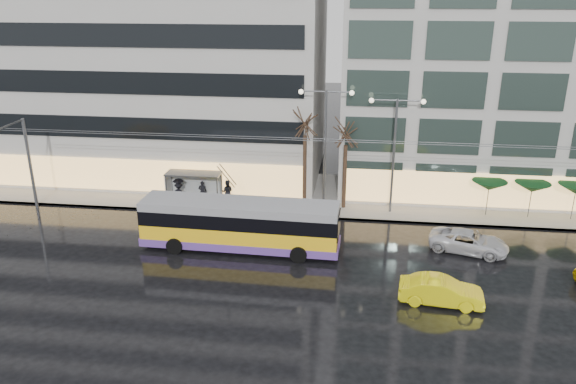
% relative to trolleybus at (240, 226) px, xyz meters
% --- Properties ---
extents(ground, '(140.00, 140.00, 0.00)m').
position_rel_trolleybus_xyz_m(ground, '(2.90, -3.41, -1.60)').
color(ground, black).
rests_on(ground, ground).
extents(sidewalk, '(80.00, 10.00, 0.15)m').
position_rel_trolleybus_xyz_m(sidewalk, '(4.90, 10.59, -1.52)').
color(sidewalk, gray).
rests_on(sidewalk, ground).
extents(kerb, '(80.00, 0.10, 0.15)m').
position_rel_trolleybus_xyz_m(kerb, '(4.90, 5.64, -1.52)').
color(kerb, slate).
rests_on(kerb, ground).
extents(building_left, '(34.00, 14.00, 22.00)m').
position_rel_trolleybus_xyz_m(building_left, '(-13.10, 15.59, 9.55)').
color(building_left, '#B1AEA9').
rests_on(building_left, sidewalk).
extents(building_right, '(32.00, 14.00, 25.00)m').
position_rel_trolleybus_xyz_m(building_right, '(21.90, 15.59, 11.05)').
color(building_right, '#B1AEA9').
rests_on(building_right, sidewalk).
extents(trolleybus, '(12.79, 5.13, 5.90)m').
position_rel_trolleybus_xyz_m(trolleybus, '(0.00, 0.00, 0.00)').
color(trolleybus, yellow).
rests_on(trolleybus, ground).
extents(catenary, '(42.24, 5.12, 7.00)m').
position_rel_trolleybus_xyz_m(catenary, '(3.90, 4.52, 2.66)').
color(catenary, '#595B60').
rests_on(catenary, ground).
extents(bus_shelter, '(4.20, 1.60, 2.51)m').
position_rel_trolleybus_xyz_m(bus_shelter, '(-5.48, 7.27, 0.36)').
color(bus_shelter, '#595B60').
rests_on(bus_shelter, sidewalk).
extents(street_lamp_near, '(3.96, 0.36, 9.03)m').
position_rel_trolleybus_xyz_m(street_lamp_near, '(4.90, 7.39, 4.39)').
color(street_lamp_near, '#595B60').
rests_on(street_lamp_near, sidewalk).
extents(street_lamp_far, '(3.96, 0.36, 8.53)m').
position_rel_trolleybus_xyz_m(street_lamp_far, '(9.90, 7.39, 4.12)').
color(street_lamp_far, '#595B60').
rests_on(street_lamp_far, sidewalk).
extents(tree_a, '(3.20, 3.20, 8.40)m').
position_rel_trolleybus_xyz_m(tree_a, '(3.40, 7.59, 5.49)').
color(tree_a, black).
rests_on(tree_a, sidewalk).
extents(tree_b, '(3.20, 3.20, 7.70)m').
position_rel_trolleybus_xyz_m(tree_b, '(6.40, 7.79, 4.80)').
color(tree_b, black).
rests_on(tree_b, sidewalk).
extents(parasol_a, '(2.50, 2.50, 2.65)m').
position_rel_trolleybus_xyz_m(parasol_a, '(16.90, 7.59, 0.85)').
color(parasol_a, '#595B60').
rests_on(parasol_a, sidewalk).
extents(parasol_b, '(2.50, 2.50, 2.65)m').
position_rel_trolleybus_xyz_m(parasol_b, '(19.90, 7.59, 0.85)').
color(parasol_b, '#595B60').
rests_on(parasol_b, sidewalk).
extents(parasol_c, '(2.50, 2.50, 2.65)m').
position_rel_trolleybus_xyz_m(parasol_c, '(22.90, 7.59, 0.85)').
color(parasol_c, '#595B60').
rests_on(parasol_c, sidewalk).
extents(taxi_a, '(4.12, 4.85, 1.57)m').
position_rel_trolleybus_xyz_m(taxi_a, '(-4.21, 1.59, -0.81)').
color(taxi_a, yellow).
rests_on(taxi_a, ground).
extents(taxi_b, '(4.59, 1.97, 1.47)m').
position_rel_trolleybus_xyz_m(taxi_b, '(12.07, -5.16, -0.86)').
color(taxi_b, '#FFEF0D').
rests_on(taxi_b, ground).
extents(sedan_silver, '(5.37, 3.54, 1.37)m').
position_rel_trolleybus_xyz_m(sedan_silver, '(14.63, 1.50, -0.91)').
color(sedan_silver, silver).
rests_on(sedan_silver, ground).
extents(pedestrian_a, '(1.11, 1.13, 2.19)m').
position_rel_trolleybus_xyz_m(pedestrian_a, '(-4.56, 7.43, -0.01)').
color(pedestrian_a, black).
rests_on(pedestrian_a, sidewalk).
extents(pedestrian_b, '(0.95, 0.77, 1.88)m').
position_rel_trolleybus_xyz_m(pedestrian_b, '(-2.61, 7.50, -0.51)').
color(pedestrian_b, black).
rests_on(pedestrian_b, sidewalk).
extents(pedestrian_c, '(1.22, 0.91, 2.11)m').
position_rel_trolleybus_xyz_m(pedestrian_c, '(-6.24, 6.77, -0.33)').
color(pedestrian_c, black).
rests_on(pedestrian_c, sidewalk).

